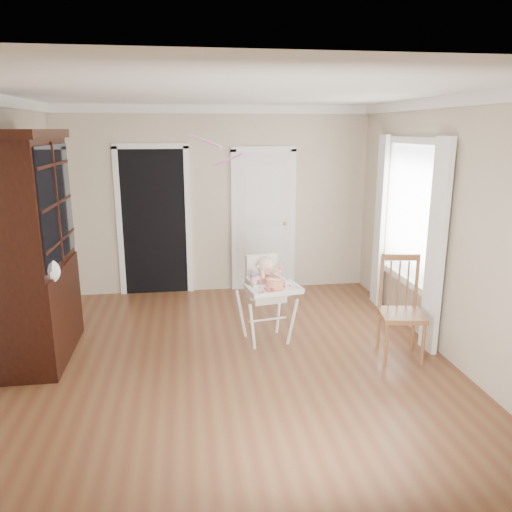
{
  "coord_description": "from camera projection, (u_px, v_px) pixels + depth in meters",
  "views": [
    {
      "loc": [
        -0.45,
        -4.76,
        2.37
      ],
      "look_at": [
        0.29,
        0.42,
        1.03
      ],
      "focal_mm": 35.0,
      "sensor_mm": 36.0,
      "label": 1
    }
  ],
  "objects": [
    {
      "name": "ceiling",
      "position": [
        231.0,
        91.0,
        4.54
      ],
      "size": [
        5.0,
        5.0,
        0.0
      ],
      "primitive_type": "plane",
      "rotation": [
        3.14,
        0.0,
        0.0
      ],
      "color": "white",
      "rests_on": "wall_back"
    },
    {
      "name": "baby",
      "position": [
        266.0,
        277.0,
        5.59
      ],
      "size": [
        0.31,
        0.22,
        0.42
      ],
      "rotation": [
        0.0,
        0.0,
        0.17
      ],
      "color": "beige",
      "rests_on": "high_chair"
    },
    {
      "name": "china_cabinet",
      "position": [
        35.0,
        249.0,
        5.08
      ],
      "size": [
        0.62,
        1.4,
        2.37
      ],
      "color": "black",
      "rests_on": "floor"
    },
    {
      "name": "cake",
      "position": [
        275.0,
        284.0,
        5.34
      ],
      "size": [
        0.24,
        0.24,
        0.11
      ],
      "color": "silver",
      "rests_on": "high_chair"
    },
    {
      "name": "sippy_cup",
      "position": [
        254.0,
        280.0,
        5.44
      ],
      "size": [
        0.07,
        0.07,
        0.18
      ],
      "rotation": [
        0.0,
        0.0,
        0.17
      ],
      "color": "pink",
      "rests_on": "high_chair"
    },
    {
      "name": "dining_chair",
      "position": [
        401.0,
        311.0,
        5.26
      ],
      "size": [
        0.51,
        0.51,
        1.08
      ],
      "rotation": [
        0.0,
        0.0,
        -0.17
      ],
      "color": "brown",
      "rests_on": "floor"
    },
    {
      "name": "closet_door",
      "position": [
        264.0,
        222.0,
        7.43
      ],
      "size": [
        0.96,
        0.09,
        2.13
      ],
      "color": "white",
      "rests_on": "wall_back"
    },
    {
      "name": "floor",
      "position": [
        234.0,
        363.0,
        5.21
      ],
      "size": [
        5.0,
        5.0,
        0.0
      ],
      "primitive_type": "plane",
      "color": "brown",
      "rests_on": "ground"
    },
    {
      "name": "wall_right",
      "position": [
        448.0,
        230.0,
        5.18
      ],
      "size": [
        0.0,
        5.0,
        5.0
      ],
      "primitive_type": "plane",
      "rotation": [
        1.57,
        0.0,
        -1.57
      ],
      "color": "beige",
      "rests_on": "floor"
    },
    {
      "name": "window_right",
      "position": [
        407.0,
        222.0,
        5.96
      ],
      "size": [
        0.13,
        1.84,
        2.3
      ],
      "color": "white",
      "rests_on": "wall_right"
    },
    {
      "name": "streamer",
      "position": [
        205.0,
        141.0,
        5.73
      ],
      "size": [
        0.36,
        0.37,
        0.15
      ],
      "primitive_type": null,
      "rotation": [
        0.26,
        0.0,
        0.76
      ],
      "color": "pink",
      "rests_on": "ceiling"
    },
    {
      "name": "high_chair",
      "position": [
        267.0,
        289.0,
        5.6
      ],
      "size": [
        0.68,
        0.8,
        1.01
      ],
      "rotation": [
        0.0,
        0.0,
        0.17
      ],
      "color": "white",
      "rests_on": "floor"
    },
    {
      "name": "doorway",
      "position": [
        154.0,
        219.0,
        7.19
      ],
      "size": [
        1.06,
        0.05,
        2.22
      ],
      "color": "black",
      "rests_on": "wall_back"
    },
    {
      "name": "crown_molding",
      "position": [
        231.0,
        98.0,
        4.56
      ],
      "size": [
        4.5,
        5.0,
        0.12
      ],
      "primitive_type": null,
      "color": "white",
      "rests_on": "ceiling"
    },
    {
      "name": "wall_back",
      "position": [
        216.0,
        201.0,
        7.27
      ],
      "size": [
        4.5,
        0.0,
        4.5
      ],
      "primitive_type": "plane",
      "rotation": [
        1.57,
        0.0,
        0.0
      ],
      "color": "beige",
      "rests_on": "floor"
    }
  ]
}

